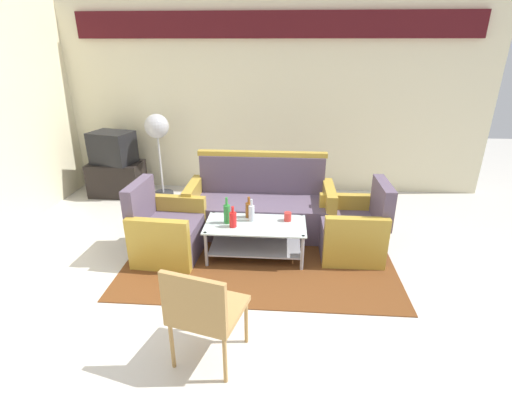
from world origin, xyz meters
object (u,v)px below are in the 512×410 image
Objects in this scene: bottle_red at (233,219)px; television at (113,148)px; armchair_right at (354,230)px; tv_stand at (117,179)px; wicker_chair at (203,309)px; coffee_table at (256,234)px; bottle_green at (227,213)px; armchair_left at (166,232)px; pedestal_fan at (157,131)px; bottle_brown at (249,210)px; cup at (288,217)px; couch at (261,207)px; bottle_clear at (252,213)px.

television is at bearing 138.13° from bottle_red.
armchair_right is 1.23× the size of television.
wicker_chair is (2.07, -3.37, 0.23)m from tv_stand.
coffee_table is 0.34m from bottle_red.
wicker_chair reaches higher than bottle_green.
television reaches higher than tv_stand.
pedestal_fan is at bearing -157.81° from armchair_left.
armchair_right reaches higher than tv_stand.
bottle_brown is 0.44m from cup.
armchair_left reaches higher than cup.
couch is 0.78m from bottle_green.
couch reaches higher than cup.
bottle_clear is at bearing -48.12° from pedestal_fan.
bottle_brown is 0.35× the size of television.
cup is 0.08× the size of pedestal_fan.
bottle_green reaches higher than coffee_table.
pedestal_fan is at bearing 126.79° from wicker_chair.
tv_stand is (-2.09, 1.87, -0.24)m from bottle_red.
coffee_table is 1.59× the size of television.
couch reaches higher than armchair_right.
bottle_red is 0.34× the size of television.
bottle_brown is 0.09m from bottle_clear.
couch is 2.12× the size of armchair_right.
wicker_chair is (-0.60, -1.69, 0.03)m from cup.
couch is at bearing -25.30° from tv_stand.
bottle_red reaches higher than cup.
bottle_brown is 1.05× the size of bottle_red.
pedestal_fan reaches higher than wicker_chair.
pedestal_fan is at bearing 131.88° from bottle_clear.
bottle_red is at bearing -54.22° from pedestal_fan.
pedestal_fan is (-0.62, 1.86, 0.73)m from armchair_left.
armchair_right is at bearing 99.16° from armchair_left.
wicker_chair is at bearing -98.96° from coffee_table.
coffee_table is at bearing -60.15° from bottle_brown.
cup is at bearing 18.49° from bottle_red.
armchair_left is 1.06× the size of tv_stand.
armchair_right is 1.17m from bottle_clear.
couch is 0.55m from bottle_brown.
couch is at bearing 78.88° from bottle_brown.
bottle_clear is 2.85m from television.
cup is 0.14× the size of television.
bottle_brown reaches higher than tv_stand.
bottle_clear is at bearing 157.74° from television.
bottle_red is at bearing -137.34° from bottle_clear.
bottle_green is 0.43× the size of television.
couch is at bearing -35.30° from pedestal_fan.
bottle_clear reaches higher than coffee_table.
bottle_clear is (0.95, 0.11, 0.22)m from armchair_left.
bottle_brown is (-0.09, 0.15, 0.23)m from coffee_table.
wicker_chair is at bearing 136.11° from television.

